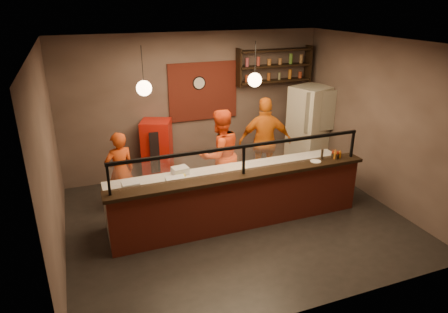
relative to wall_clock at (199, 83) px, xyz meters
name	(u,v)px	position (x,y,z in m)	size (l,w,h in m)	color
floor	(236,219)	(-0.10, -2.46, -2.10)	(6.00, 6.00, 0.00)	black
ceiling	(238,43)	(-0.10, -2.46, 1.10)	(6.00, 6.00, 0.00)	#37302A
wall_back	(195,105)	(-0.10, 0.04, -0.50)	(6.00, 6.00, 0.00)	#715C52
wall_left	(50,162)	(-3.10, -2.46, -0.50)	(5.00, 5.00, 0.00)	#715C52
wall_right	(377,121)	(2.90, -2.46, -0.50)	(5.00, 5.00, 0.00)	#715C52
wall_front	(318,203)	(-0.10, -4.96, -0.50)	(6.00, 6.00, 0.00)	#715C52
brick_patch	(203,91)	(0.10, 0.01, -0.20)	(1.60, 0.04, 1.30)	maroon
service_counter	(243,203)	(-0.10, -2.76, -1.60)	(4.60, 0.25, 1.00)	maroon
counter_ledge	(243,175)	(-0.10, -2.76, -1.07)	(4.70, 0.37, 0.06)	black
worktop_cabinet	(232,194)	(-0.10, -2.26, -1.68)	(4.60, 0.75, 0.85)	gray
worktop	(232,172)	(-0.10, -2.26, -1.23)	(4.60, 0.75, 0.05)	silver
sneeze_guard	(244,157)	(-0.10, -2.76, -0.73)	(4.50, 0.05, 0.52)	white
wall_shelving	(275,66)	(1.80, -0.14, 0.30)	(1.84, 0.28, 0.85)	black
wall_clock	(199,83)	(0.00, 0.00, 0.00)	(0.30, 0.30, 0.04)	black
pendant_left	(144,88)	(-1.60, -2.26, 0.45)	(0.24, 0.24, 0.77)	black
pendant_right	(255,80)	(0.30, -2.26, 0.45)	(0.24, 0.24, 0.77)	black
cook_left	(120,171)	(-2.00, -1.25, -1.32)	(0.57, 0.37, 1.56)	#C54112
cook_mid	(220,155)	(-0.06, -1.51, -1.16)	(0.91, 0.71, 1.87)	#E54515
cook_right	(265,142)	(1.09, -1.19, -1.13)	(1.14, 0.47, 1.94)	orange
fridge	(309,128)	(2.50, -0.71, -1.11)	(0.82, 0.77, 1.97)	beige
red_cooler	(158,152)	(-1.08, -0.31, -1.39)	(0.61, 0.56, 1.43)	#B6160C
pizza_dough	(236,168)	(0.02, -2.16, -1.19)	(0.51, 0.51, 0.01)	beige
prep_tub_a	(131,186)	(-1.96, -2.37, -1.13)	(0.28, 0.22, 0.14)	white
prep_tub_b	(180,171)	(-1.03, -2.05, -1.13)	(0.28, 0.22, 0.14)	silver
prep_tub_c	(176,183)	(-1.23, -2.53, -1.12)	(0.32, 0.25, 0.16)	white
rolling_pin	(177,179)	(-1.14, -2.28, -1.17)	(0.06, 0.06, 0.36)	gold
condiment_caddy	(336,155)	(1.82, -2.71, -1.00)	(0.16, 0.12, 0.09)	black
pepper_mill	(322,154)	(1.53, -2.67, -0.94)	(0.04, 0.04, 0.20)	black
small_plate	(316,161)	(1.36, -2.74, -1.03)	(0.20, 0.20, 0.01)	silver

